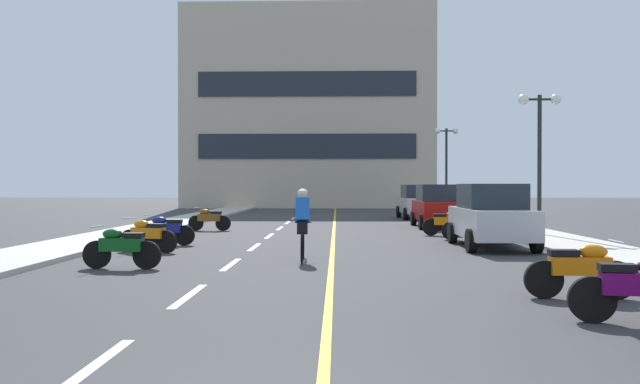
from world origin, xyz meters
The scene contains 31 objects.
ground_plane centered at (0.00, 21.00, 0.00)m, with size 140.00×140.00×0.00m, color #38383A.
curb_left centered at (-7.20, 24.00, 0.06)m, with size 2.40×72.00×0.12m, color #B7B2A8.
curb_right centered at (7.20, 24.00, 0.06)m, with size 2.40×72.00×0.12m, color #B7B2A8.
lane_dash_0 centered at (-2.00, 2.00, 0.00)m, with size 0.14×2.20×0.01m, color silver.
lane_dash_1 centered at (-2.00, 6.00, 0.00)m, with size 0.14×2.20×0.01m, color silver.
lane_dash_2 centered at (-2.00, 10.00, 0.00)m, with size 0.14×2.20×0.01m, color silver.
lane_dash_3 centered at (-2.00, 14.00, 0.00)m, with size 0.14×2.20×0.01m, color silver.
lane_dash_4 centered at (-2.00, 18.00, 0.00)m, with size 0.14×2.20×0.01m, color silver.
lane_dash_5 centered at (-2.00, 22.00, 0.00)m, with size 0.14×2.20×0.01m, color silver.
lane_dash_6 centered at (-2.00, 26.00, 0.00)m, with size 0.14×2.20×0.01m, color silver.
lane_dash_7 centered at (-2.00, 30.00, 0.00)m, with size 0.14×2.20×0.01m, color silver.
lane_dash_8 centered at (-2.00, 34.00, 0.00)m, with size 0.14×2.20×0.01m, color silver.
lane_dash_9 centered at (-2.00, 38.00, 0.00)m, with size 0.14×2.20×0.01m, color silver.
lane_dash_10 centered at (-2.00, 42.00, 0.00)m, with size 0.14×2.20×0.01m, color silver.
lane_dash_11 centered at (-2.00, 46.00, 0.00)m, with size 0.14×2.20×0.01m, color silver.
centre_line_yellow centered at (0.25, 24.00, 0.00)m, with size 0.12×66.00×0.01m, color gold.
office_building centered at (-1.98, 49.49, 8.10)m, with size 20.24×9.10×16.20m.
street_lamp_mid centered at (7.30, 17.71, 3.65)m, with size 1.46×0.36×4.78m.
street_lamp_far centered at (7.04, 34.53, 3.90)m, with size 1.46×0.36×5.17m.
parked_car_near centered at (4.75, 14.00, 0.92)m, with size 1.94×4.21×1.82m.
parked_car_mid centered at (4.64, 22.76, 0.92)m, with size 1.92×4.20×1.82m.
parked_car_far centered at (4.71, 29.77, 0.92)m, with size 2.04×4.26×1.82m.
motorcycle_1 centered at (4.21, 4.08, 0.47)m, with size 1.69×0.60×0.92m.
motorcycle_2 centered at (4.16, 5.88, 0.47)m, with size 1.70×0.60×0.92m.
motorcycle_3 centered at (-4.19, 9.18, 0.47)m, with size 1.70×0.60×0.92m.
motorcycle_4 centered at (-4.63, 12.47, 0.47)m, with size 1.66×0.74×0.92m.
motorcycle_5 centered at (-4.69, 14.42, 0.47)m, with size 1.70×0.60×0.92m.
motorcycle_6 centered at (4.63, 16.43, 0.47)m, with size 1.70×0.60×0.92m.
motorcycle_7 centered at (4.26, 18.34, 0.47)m, with size 1.70×0.60×0.92m.
motorcycle_8 centered at (-4.65, 20.54, 0.47)m, with size 1.70×0.60×0.92m.
cyclist_rider centered at (-0.43, 10.69, 0.89)m, with size 0.42×1.77×1.71m.
Camera 1 is at (0.37, -3.98, 1.76)m, focal length 35.30 mm.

